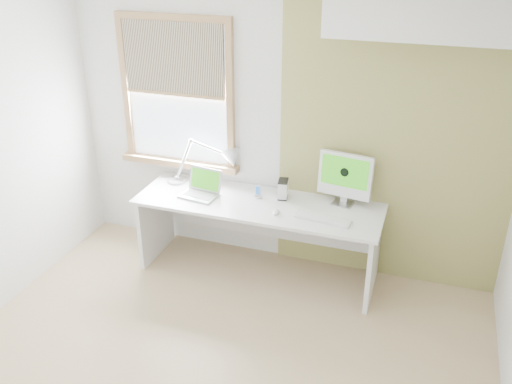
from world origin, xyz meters
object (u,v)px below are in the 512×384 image
at_px(desk, 260,219).
at_px(desk_lamp, 221,161).
at_px(external_drive, 283,189).
at_px(imac, 345,176).
at_px(laptop, 202,189).

relative_size(desk, desk_lamp, 2.77).
bearing_deg(external_drive, desk, -150.52).
relative_size(desk, external_drive, 12.66).
bearing_deg(desk, imac, 13.04).
bearing_deg(desk, laptop, -172.73).
distance_m(desk, desk_lamp, 0.66).
bearing_deg(external_drive, laptop, -166.66).
bearing_deg(external_drive, imac, 6.81).
relative_size(desk_lamp, external_drive, 4.56).
bearing_deg(imac, desk, -166.96).
bearing_deg(external_drive, desk_lamp, 169.52).
relative_size(external_drive, imac, 0.36).
xyz_separation_m(laptop, imac, (1.26, 0.24, 0.20)).
bearing_deg(desk_lamp, desk, -25.62).
relative_size(desk, laptop, 6.03).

